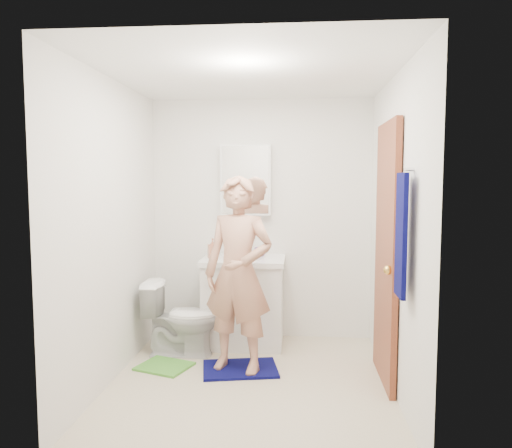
% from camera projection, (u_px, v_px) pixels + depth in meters
% --- Properties ---
extents(floor, '(2.20, 2.40, 0.02)m').
position_uv_depth(floor, '(250.00, 383.00, 3.96)').
color(floor, beige).
rests_on(floor, ground).
extents(ceiling, '(2.20, 2.40, 0.02)m').
position_uv_depth(ceiling, '(250.00, 72.00, 3.74)').
color(ceiling, white).
rests_on(ceiling, ground).
extents(wall_back, '(2.20, 0.02, 2.40)m').
position_uv_depth(wall_back, '(261.00, 219.00, 5.05)').
color(wall_back, silver).
rests_on(wall_back, ground).
extents(wall_front, '(2.20, 0.02, 2.40)m').
position_uv_depth(wall_front, '(228.00, 256.00, 2.65)').
color(wall_front, silver).
rests_on(wall_front, ground).
extents(wall_left, '(0.02, 2.40, 2.40)m').
position_uv_depth(wall_left, '(110.00, 231.00, 3.94)').
color(wall_left, silver).
rests_on(wall_left, ground).
extents(wall_right, '(0.02, 2.40, 2.40)m').
position_uv_depth(wall_right, '(396.00, 233.00, 3.76)').
color(wall_right, silver).
rests_on(wall_right, ground).
extents(vanity_cabinet, '(0.75, 0.55, 0.80)m').
position_uv_depth(vanity_cabinet, '(244.00, 304.00, 4.84)').
color(vanity_cabinet, white).
rests_on(vanity_cabinet, floor).
extents(countertop, '(0.79, 0.59, 0.05)m').
position_uv_depth(countertop, '(244.00, 261.00, 4.81)').
color(countertop, white).
rests_on(countertop, vanity_cabinet).
extents(sink_basin, '(0.40, 0.40, 0.03)m').
position_uv_depth(sink_basin, '(244.00, 259.00, 4.80)').
color(sink_basin, white).
rests_on(sink_basin, countertop).
extents(faucet, '(0.03, 0.03, 0.12)m').
position_uv_depth(faucet, '(245.00, 249.00, 4.98)').
color(faucet, silver).
rests_on(faucet, countertop).
extents(medicine_cabinet, '(0.50, 0.12, 0.70)m').
position_uv_depth(medicine_cabinet, '(246.00, 180.00, 4.96)').
color(medicine_cabinet, white).
rests_on(medicine_cabinet, wall_back).
extents(mirror_panel, '(0.46, 0.01, 0.66)m').
position_uv_depth(mirror_panel, '(245.00, 180.00, 4.90)').
color(mirror_panel, white).
rests_on(mirror_panel, wall_back).
extents(door, '(0.05, 0.80, 2.05)m').
position_uv_depth(door, '(386.00, 253.00, 3.93)').
color(door, brown).
rests_on(door, ground).
extents(door_knob, '(0.07, 0.07, 0.07)m').
position_uv_depth(door_knob, '(388.00, 270.00, 3.62)').
color(door_knob, gold).
rests_on(door_knob, door).
extents(towel, '(0.03, 0.24, 0.80)m').
position_uv_depth(towel, '(401.00, 235.00, 3.20)').
color(towel, '#08094A').
rests_on(towel, wall_right).
extents(towel_hook, '(0.06, 0.02, 0.02)m').
position_uv_depth(towel_hook, '(409.00, 169.00, 3.15)').
color(towel_hook, silver).
rests_on(towel_hook, wall_right).
extents(toilet, '(0.67, 0.38, 0.68)m').
position_uv_depth(toilet, '(181.00, 318.00, 4.57)').
color(toilet, white).
rests_on(toilet, floor).
extents(bath_mat, '(0.69, 0.55, 0.02)m').
position_uv_depth(bath_mat, '(240.00, 369.00, 4.21)').
color(bath_mat, '#08094A').
rests_on(bath_mat, floor).
extents(green_rug, '(0.51, 0.47, 0.02)m').
position_uv_depth(green_rug, '(164.00, 366.00, 4.27)').
color(green_rug, '#53A737').
rests_on(green_rug, floor).
extents(soap_dispenser, '(0.11, 0.11, 0.19)m').
position_uv_depth(soap_dispenser, '(213.00, 248.00, 4.79)').
color(soap_dispenser, tan).
rests_on(soap_dispenser, countertop).
extents(toothbrush_cup, '(0.15, 0.15, 0.09)m').
position_uv_depth(toothbrush_cup, '(260.00, 252.00, 4.88)').
color(toothbrush_cup, '#7E469A').
rests_on(toothbrush_cup, countertop).
extents(man, '(0.67, 0.53, 1.62)m').
position_uv_depth(man, '(238.00, 274.00, 4.11)').
color(man, tan).
rests_on(man, bath_mat).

